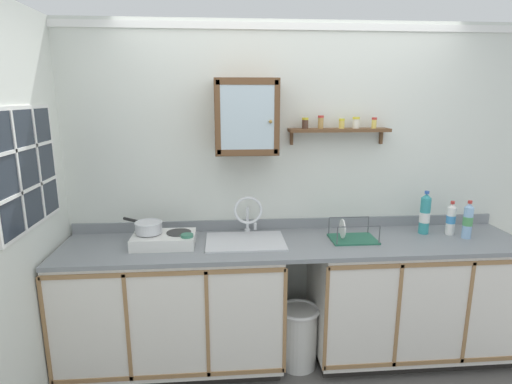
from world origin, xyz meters
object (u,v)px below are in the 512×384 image
at_px(dish_rack, 352,237).
at_px(hot_plate_stove, 164,240).
at_px(wall_cabinet, 246,117).
at_px(bottle_water_blue_0, 468,221).
at_px(sink, 246,244).
at_px(trash_bin, 298,335).
at_px(mug, 187,241).
at_px(bottle_opaque_white_1, 451,219).
at_px(saucepan, 148,227).
at_px(bottle_detergent_teal_2, 425,214).

bearing_deg(dish_rack, hot_plate_stove, -179.87).
bearing_deg(wall_cabinet, bottle_water_blue_0, -6.94).
xyz_separation_m(sink, dish_rack, (0.77, -0.03, 0.04)).
xyz_separation_m(bottle_water_blue_0, trash_bin, (-1.25, -0.06, -0.83)).
height_order(hot_plate_stove, mug, mug).
height_order(bottle_opaque_white_1, wall_cabinet, wall_cabinet).
height_order(saucepan, dish_rack, saucepan).
relative_size(sink, bottle_detergent_teal_2, 1.70).
bearing_deg(bottle_opaque_white_1, trash_bin, -172.49).
bearing_deg(dish_rack, bottle_opaque_white_1, 4.61).
distance_m(hot_plate_stove, saucepan, 0.14).
xyz_separation_m(bottle_detergent_teal_2, mug, (-1.77, -0.17, -0.10)).
height_order(saucepan, mug, saucepan).
xyz_separation_m(saucepan, wall_cabinet, (0.70, 0.15, 0.75)).
bearing_deg(sink, trash_bin, -18.59).
bearing_deg(bottle_detergent_teal_2, trash_bin, -168.90).
bearing_deg(wall_cabinet, hot_plate_stove, -163.86).
distance_m(hot_plate_stove, bottle_detergent_teal_2, 1.94).
height_order(bottle_opaque_white_1, trash_bin, bottle_opaque_white_1).
xyz_separation_m(sink, wall_cabinet, (0.02, 0.13, 0.90)).
bearing_deg(hot_plate_stove, bottle_water_blue_0, -0.64).
relative_size(dish_rack, trash_bin, 0.71).
bearing_deg(bottle_detergent_teal_2, wall_cabinet, 177.16).
distance_m(sink, trash_bin, 0.79).
distance_m(hot_plate_stove, bottle_water_blue_0, 2.20).
xyz_separation_m(saucepan, bottle_water_blue_0, (2.31, -0.05, 0.00)).
relative_size(mug, wall_cabinet, 0.24).
bearing_deg(trash_bin, wall_cabinet, 144.28).
relative_size(sink, mug, 4.53).
relative_size(sink, bottle_water_blue_0, 1.98).
bearing_deg(bottle_opaque_white_1, hot_plate_stove, -178.22).
bearing_deg(hot_plate_stove, trash_bin, -5.31).
bearing_deg(bottle_opaque_white_1, wall_cabinet, 176.07).
distance_m(saucepan, wall_cabinet, 1.03).
height_order(hot_plate_stove, bottle_opaque_white_1, bottle_opaque_white_1).
xyz_separation_m(hot_plate_stove, bottle_water_blue_0, (2.20, -0.02, 0.09)).
xyz_separation_m(bottle_water_blue_0, dish_rack, (-0.85, 0.03, -0.11)).
bearing_deg(bottle_water_blue_0, bottle_detergent_teal_2, 153.90).
distance_m(bottle_water_blue_0, bottle_detergent_teal_2, 0.29).
xyz_separation_m(mug, wall_cabinet, (0.43, 0.24, 0.83)).
xyz_separation_m(saucepan, bottle_opaque_white_1, (2.23, 0.04, -0.01)).
bearing_deg(mug, dish_rack, 3.50).
xyz_separation_m(saucepan, bottle_detergent_teal_2, (2.04, 0.08, 0.02)).
bearing_deg(trash_bin, hot_plate_stove, 174.69).
height_order(bottle_water_blue_0, trash_bin, bottle_water_blue_0).
bearing_deg(saucepan, trash_bin, -6.04).
distance_m(bottle_detergent_teal_2, mug, 1.78).
bearing_deg(hot_plate_stove, saucepan, 167.59).
height_order(sink, bottle_water_blue_0, sink).
xyz_separation_m(hot_plate_stove, bottle_detergent_teal_2, (1.94, 0.10, 0.11)).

